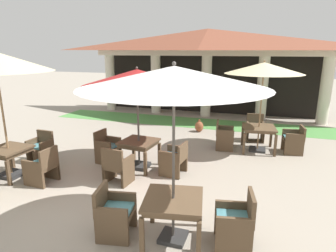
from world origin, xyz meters
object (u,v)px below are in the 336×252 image
(patio_chair_mid_right_east, at_px, (42,167))
(patio_umbrella_far_back, at_px, (174,78))
(terracotta_urn, at_px, (199,126))
(patio_table_near_foreground, at_px, (259,130))
(patio_chair_near_foreground_north, at_px, (255,129))
(patio_umbrella_mid_left, at_px, (137,78))
(patio_chair_mid_left_south, at_px, (117,167))
(patio_umbrella_near_foreground, at_px, (264,69))
(patio_table_mid_right, at_px, (9,152))
(patio_chair_near_foreground_east, at_px, (294,140))
(patio_table_far_back, at_px, (173,204))
(patio_chair_mid_right_north, at_px, (41,148))
(patio_chair_near_foreground_west, at_px, (224,135))
(patio_chair_far_back_east, at_px, (236,222))
(patio_chair_far_back_west, at_px, (114,213))
(patio_chair_mid_left_west, at_px, (107,148))
(patio_chair_mid_left_east, at_px, (175,159))
(patio_table_mid_left, at_px, (139,145))

(patio_chair_mid_right_east, relative_size, patio_umbrella_far_back, 0.30)
(terracotta_urn, bearing_deg, patio_table_near_foreground, -35.21)
(patio_chair_near_foreground_north, bearing_deg, patio_umbrella_mid_left, 43.44)
(patio_chair_mid_left_south, xyz_separation_m, patio_chair_mid_right_east, (-1.64, -0.52, -0.02))
(patio_umbrella_near_foreground, height_order, patio_chair_mid_left_south, patio_umbrella_near_foreground)
(patio_chair_mid_left_south, height_order, patio_table_mid_right, patio_chair_mid_left_south)
(patio_chair_near_foreground_east, distance_m, patio_table_far_back, 5.49)
(patio_chair_mid_right_north, bearing_deg, patio_table_mid_right, 90.00)
(patio_chair_near_foreground_east, distance_m, patio_chair_mid_right_north, 7.23)
(patio_chair_near_foreground_west, height_order, patio_chair_far_back_east, patio_chair_far_back_east)
(patio_chair_near_foreground_north, relative_size, patio_chair_mid_left_south, 1.00)
(patio_table_near_foreground, xyz_separation_m, patio_chair_mid_right_east, (-4.65, -3.84, -0.27))
(patio_umbrella_mid_left, bearing_deg, patio_table_far_back, -56.29)
(patio_chair_far_back_east, xyz_separation_m, patio_chair_far_back_west, (-1.92, -0.36, -0.00))
(patio_chair_near_foreground_north, relative_size, patio_chair_near_foreground_west, 1.03)
(patio_umbrella_near_foreground, distance_m, patio_umbrella_far_back, 5.04)
(patio_umbrella_near_foreground, bearing_deg, patio_umbrella_mid_left, -141.28)
(patio_chair_near_foreground_north, height_order, patio_table_mid_right, patio_chair_near_foreground_north)
(patio_umbrella_near_foreground, xyz_separation_m, patio_umbrella_mid_left, (-2.90, -2.33, -0.13))
(patio_chair_near_foreground_west, relative_size, patio_chair_mid_right_north, 1.02)
(patio_chair_near_foreground_east, distance_m, patio_chair_mid_left_west, 5.45)
(patio_chair_mid_left_south, bearing_deg, patio_chair_mid_left_east, 45.12)
(patio_chair_near_foreground_east, distance_m, patio_chair_far_back_east, 5.00)
(patio_chair_mid_left_west, xyz_separation_m, patio_chair_mid_right_east, (-0.75, -1.62, -0.01))
(patio_umbrella_far_back, bearing_deg, patio_chair_mid_right_north, 154.46)
(patio_chair_mid_right_east, bearing_deg, patio_umbrella_near_foreground, -47.26)
(patio_chair_near_foreground_east, relative_size, patio_chair_far_back_east, 0.92)
(patio_chair_near_foreground_east, bearing_deg, patio_chair_mid_left_south, 123.76)
(patio_chair_mid_left_west, relative_size, patio_chair_mid_right_east, 1.01)
(patio_umbrella_near_foreground, distance_m, patio_table_far_back, 5.36)
(patio_umbrella_near_foreground, height_order, patio_table_mid_left, patio_umbrella_near_foreground)
(patio_chair_near_foreground_north, bearing_deg, patio_table_far_back, 72.92)
(patio_umbrella_near_foreground, relative_size, patio_chair_near_foreground_west, 3.13)
(patio_chair_near_foreground_north, bearing_deg, patio_chair_near_foreground_east, 134.87)
(patio_chair_mid_left_east, height_order, patio_umbrella_far_back, patio_umbrella_far_back)
(patio_umbrella_mid_left, height_order, patio_chair_mid_left_south, patio_umbrella_mid_left)
(patio_chair_mid_left_west, distance_m, patio_table_far_back, 3.81)
(patio_umbrella_near_foreground, height_order, patio_table_mid_right, patio_umbrella_near_foreground)
(patio_chair_mid_left_south, bearing_deg, patio_table_mid_right, -164.17)
(patio_chair_mid_right_north, bearing_deg, patio_table_near_foreground, -150.35)
(patio_chair_far_back_west, bearing_deg, patio_chair_mid_left_west, -158.95)
(patio_chair_mid_right_north, bearing_deg, patio_chair_mid_left_south, 171.49)
(patio_umbrella_mid_left, distance_m, patio_table_mid_right, 3.55)
(patio_chair_mid_right_east, relative_size, patio_chair_far_back_west, 1.02)
(patio_table_near_foreground, distance_m, patio_umbrella_mid_left, 4.08)
(patio_umbrella_near_foreground, bearing_deg, patio_chair_near_foreground_east, 6.83)
(patio_table_mid_right, bearing_deg, patio_chair_mid_left_east, 19.92)
(patio_chair_mid_left_east, bearing_deg, patio_table_mid_left, 90.00)
(patio_chair_near_foreground_west, relative_size, patio_chair_far_back_west, 1.01)
(patio_chair_mid_right_north, bearing_deg, patio_chair_mid_left_east, -171.28)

